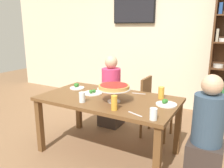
# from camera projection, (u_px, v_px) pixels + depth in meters

# --- Properties ---
(ground_plane) EXTENTS (12.00, 12.00, 0.00)m
(ground_plane) POSITION_uv_depth(u_px,v_px,m) (108.00, 152.00, 2.94)
(ground_plane) COLOR #846042
(rear_partition) EXTENTS (8.00, 0.12, 2.80)m
(rear_partition) POSITION_uv_depth(u_px,v_px,m) (164.00, 37.00, 4.46)
(rear_partition) COLOR beige
(rear_partition) RESTS_ON ground_plane
(dining_table) EXTENTS (1.68, 0.93, 0.74)m
(dining_table) POSITION_uv_depth(u_px,v_px,m) (108.00, 104.00, 2.78)
(dining_table) COLOR brown
(dining_table) RESTS_ON ground_plane
(television) EXTENTS (0.89, 0.05, 0.54)m
(television) POSITION_uv_depth(u_px,v_px,m) (134.00, 9.00, 4.55)
(television) COLOR black
(diner_head_east) EXTENTS (0.34, 0.34, 1.15)m
(diner_head_east) POSITION_uv_depth(u_px,v_px,m) (206.00, 139.00, 2.25)
(diner_head_east) COLOR #382D28
(diner_head_east) RESTS_ON ground_plane
(diner_far_left) EXTENTS (0.34, 0.34, 1.15)m
(diner_far_left) POSITION_uv_depth(u_px,v_px,m) (111.00, 96.00, 3.65)
(diner_far_left) COLOR #382D28
(diner_far_left) RESTS_ON ground_plane
(chair_far_right) EXTENTS (0.40, 0.40, 0.87)m
(chair_far_right) POSITION_uv_depth(u_px,v_px,m) (153.00, 104.00, 3.30)
(chair_far_right) COLOR brown
(chair_far_right) RESTS_ON ground_plane
(deep_dish_pizza_stand) EXTENTS (0.38, 0.38, 0.20)m
(deep_dish_pizza_stand) POSITION_uv_depth(u_px,v_px,m) (114.00, 88.00, 2.56)
(deep_dish_pizza_stand) COLOR silver
(deep_dish_pizza_stand) RESTS_ON dining_table
(salad_plate_near_diner) EXTENTS (0.23, 0.23, 0.07)m
(salad_plate_near_diner) POSITION_uv_depth(u_px,v_px,m) (166.00, 104.00, 2.50)
(salad_plate_near_diner) COLOR white
(salad_plate_near_diner) RESTS_ON dining_table
(salad_plate_far_diner) EXTENTS (0.25, 0.25, 0.06)m
(salad_plate_far_diner) POSITION_uv_depth(u_px,v_px,m) (93.00, 93.00, 2.92)
(salad_plate_far_diner) COLOR white
(salad_plate_far_diner) RESTS_ON dining_table
(salad_plate_spare) EXTENTS (0.20, 0.20, 0.07)m
(salad_plate_spare) POSITION_uv_depth(u_px,v_px,m) (77.00, 87.00, 3.18)
(salad_plate_spare) COLOR white
(salad_plate_spare) RESTS_ON dining_table
(beer_glass_amber_tall) EXTENTS (0.07, 0.07, 0.15)m
(beer_glass_amber_tall) POSITION_uv_depth(u_px,v_px,m) (161.00, 93.00, 2.71)
(beer_glass_amber_tall) COLOR gold
(beer_glass_amber_tall) RESTS_ON dining_table
(beer_glass_amber_short) EXTENTS (0.07, 0.07, 0.16)m
(beer_glass_amber_short) POSITION_uv_depth(u_px,v_px,m) (114.00, 103.00, 2.33)
(beer_glass_amber_short) COLOR gold
(beer_glass_amber_short) RESTS_ON dining_table
(water_glass_clear_near) EXTENTS (0.07, 0.07, 0.12)m
(water_glass_clear_near) POSITION_uv_depth(u_px,v_px,m) (82.00, 97.00, 2.58)
(water_glass_clear_near) COLOR white
(water_glass_clear_near) RESTS_ON dining_table
(water_glass_clear_far) EXTENTS (0.07, 0.07, 0.11)m
(water_glass_clear_far) POSITION_uv_depth(u_px,v_px,m) (153.00, 114.00, 2.08)
(water_glass_clear_far) COLOR white
(water_glass_clear_far) RESTS_ON dining_table
(cutlery_fork_near) EXTENTS (0.18, 0.05, 0.00)m
(cutlery_fork_near) POSITION_uv_depth(u_px,v_px,m) (139.00, 93.00, 2.92)
(cutlery_fork_near) COLOR silver
(cutlery_fork_near) RESTS_ON dining_table
(cutlery_knife_near) EXTENTS (0.17, 0.08, 0.00)m
(cutlery_knife_near) POSITION_uv_depth(u_px,v_px,m) (135.00, 114.00, 2.23)
(cutlery_knife_near) COLOR silver
(cutlery_knife_near) RESTS_ON dining_table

